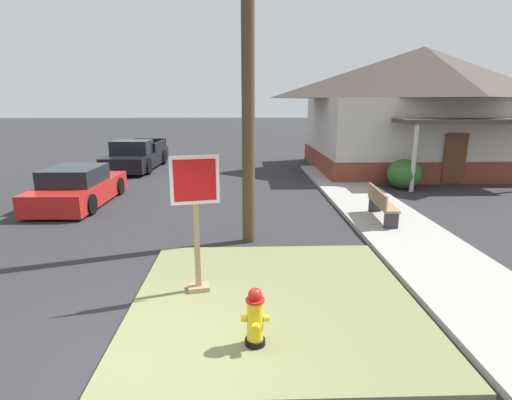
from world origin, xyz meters
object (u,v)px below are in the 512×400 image
at_px(fire_hydrant, 255,319).
at_px(street_bench, 381,203).
at_px(pickup_truck_black, 137,157).
at_px(utility_pole, 248,39).
at_px(parked_sedan_red, 78,188).
at_px(stop_sign, 196,225).
at_px(manhole_cover, 204,291).

bearing_deg(fire_hydrant, street_bench, 57.37).
relative_size(pickup_truck_black, utility_pole, 0.60).
xyz_separation_m(fire_hydrant, pickup_truck_black, (-5.41, 15.03, 0.15)).
bearing_deg(street_bench, fire_hydrant, -122.63).
xyz_separation_m(parked_sedan_red, pickup_truck_black, (0.11, 6.96, 0.07)).
relative_size(stop_sign, pickup_truck_black, 0.45).
bearing_deg(fire_hydrant, pickup_truck_black, 109.79).
relative_size(manhole_cover, utility_pole, 0.08).
relative_size(parked_sedan_red, pickup_truck_black, 0.82).
bearing_deg(stop_sign, parked_sedan_red, 125.46).
height_order(pickup_truck_black, street_bench, pickup_truck_black).
bearing_deg(parked_sedan_red, stop_sign, -54.54).
distance_m(fire_hydrant, parked_sedan_red, 9.78).
bearing_deg(fire_hydrant, manhole_cover, 116.39).
distance_m(fire_hydrant, stop_sign, 2.04).
relative_size(manhole_cover, street_bench, 0.39).
distance_m(stop_sign, street_bench, 6.10).
bearing_deg(pickup_truck_black, manhole_cover, -71.10).
distance_m(manhole_cover, street_bench, 5.97).
xyz_separation_m(manhole_cover, pickup_truck_black, (-4.56, 13.31, 0.61)).
distance_m(stop_sign, manhole_cover, 1.27).
bearing_deg(manhole_cover, parked_sedan_red, 126.31).
distance_m(stop_sign, parked_sedan_red, 7.94).
bearing_deg(manhole_cover, utility_pole, 72.25).
bearing_deg(pickup_truck_black, fire_hydrant, -70.21).
height_order(stop_sign, parked_sedan_red, stop_sign).
bearing_deg(pickup_truck_black, stop_sign, -71.53).
bearing_deg(utility_pole, street_bench, 19.81).
height_order(manhole_cover, utility_pole, utility_pole).
bearing_deg(utility_pole, parked_sedan_red, 145.78).
height_order(manhole_cover, parked_sedan_red, parked_sedan_red).
height_order(manhole_cover, pickup_truck_black, pickup_truck_black).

